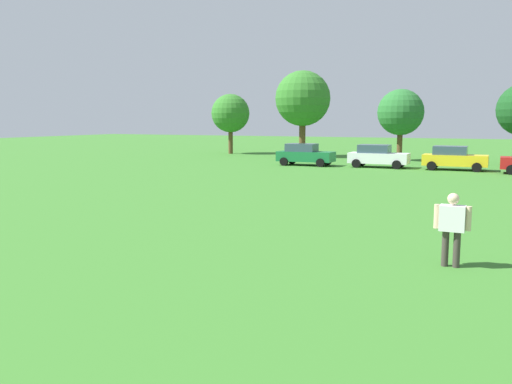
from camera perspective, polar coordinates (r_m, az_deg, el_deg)
name	(u,v)px	position (r m, az deg, el deg)	size (l,w,h in m)	color
ground_plane	(330,185)	(29.52, 7.86, 0.75)	(160.00, 160.00, 0.00)	#387528
adult_bystander	(452,223)	(13.67, 20.03, -3.13)	(0.85, 0.35, 1.79)	#3F3833
parked_car_green_0	(305,154)	(41.87, 5.18, 3.99)	(4.30, 2.02, 1.68)	#196B38
parked_car_white_1	(378,156)	(40.89, 12.74, 3.74)	(4.30, 2.02, 1.68)	white
parked_car_yellow_2	(454,158)	(40.23, 20.19, 3.40)	(4.30, 2.02, 1.68)	yellow
tree_far_left	(230,113)	(56.30, -2.72, 8.30)	(3.95, 3.95, 6.15)	brown
tree_left	(303,99)	(51.64, 4.96, 9.80)	(5.20, 5.20, 8.10)	brown
tree_center	(401,112)	(48.00, 15.05, 8.12)	(3.92, 3.92, 6.10)	brown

